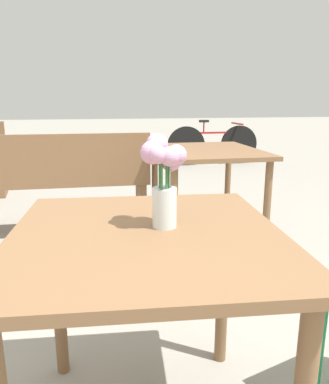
# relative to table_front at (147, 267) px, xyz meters

# --- Properties ---
(table_front) EXTENTS (0.84, 0.87, 0.74)m
(table_front) POSITION_rel_table_front_xyz_m (0.00, 0.00, 0.00)
(table_front) COLOR brown
(table_front) RESTS_ON ground_plane
(flower_vase) EXTENTS (0.13, 0.13, 0.28)m
(flower_vase) POSITION_rel_table_front_xyz_m (0.06, 0.04, 0.27)
(flower_vase) COLOR silver
(flower_vase) RESTS_ON table_front
(bench_near) EXTENTS (1.50, 0.36, 0.85)m
(bench_near) POSITION_rel_table_front_xyz_m (-0.48, 2.02, -0.17)
(bench_near) COLOR brown
(bench_near) RESTS_ON ground_plane
(table_back) EXTENTS (0.78, 0.89, 0.75)m
(table_back) POSITION_rel_table_front_xyz_m (0.64, 1.62, 0.01)
(table_back) COLOR brown
(table_back) RESTS_ON ground_plane
(bicycle) EXTENTS (1.61, 0.44, 0.76)m
(bicycle) POSITION_rel_table_front_xyz_m (1.80, 5.16, -0.28)
(bicycle) COLOR black
(bicycle) RESTS_ON ground_plane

